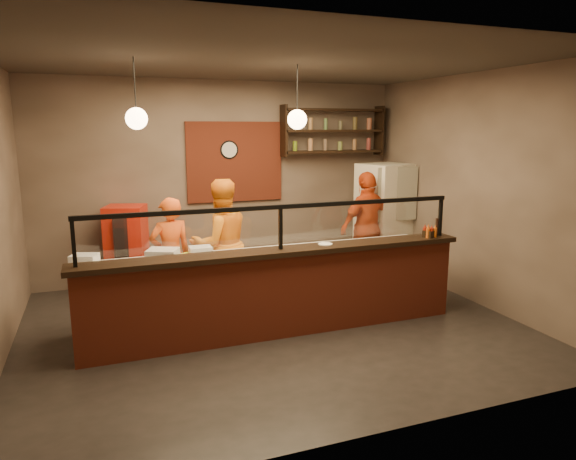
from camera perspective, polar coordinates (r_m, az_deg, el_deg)
name	(u,v)px	position (r m, az deg, el deg)	size (l,w,h in m)	color
floor	(273,326)	(6.58, -1.70, -10.58)	(6.00, 6.00, 0.00)	black
ceiling	(271,61)	(6.15, -1.88, 18.28)	(6.00, 6.00, 0.00)	#3C352E
wall_back	(223,180)	(8.55, -7.22, 5.49)	(6.00, 6.00, 0.00)	#7D685B
wall_right	(475,190)	(7.67, 20.02, 4.24)	(5.00, 5.00, 0.00)	#7D685B
wall_front	(379,243)	(3.92, 10.09, -1.43)	(6.00, 6.00, 0.00)	#7D685B
brick_patch	(235,162)	(8.55, -5.91, 7.54)	(1.60, 0.04, 1.30)	maroon
service_counter	(281,295)	(6.14, -0.81, -7.23)	(4.60, 0.25, 1.00)	maroon
counter_ledge	(281,252)	(5.99, -0.83, -2.42)	(4.70, 0.37, 0.06)	black
worktop_cabinet	(268,289)	(6.61, -2.28, -6.55)	(4.60, 0.75, 0.85)	gray
worktop	(267,255)	(6.49, -2.32, -2.77)	(4.60, 0.75, 0.05)	silver
sneeze_guard	(281,223)	(5.92, -0.83, 0.78)	(4.50, 0.05, 0.52)	white
wall_shelving	(333,131)	(8.98, 5.03, 10.92)	(1.84, 0.28, 0.85)	black
wall_clock	(229,150)	(8.50, -6.58, 8.85)	(0.30, 0.30, 0.04)	black
pendant_left	(137,118)	(6.00, -16.48, 11.81)	(0.24, 0.24, 0.77)	black
pendant_right	(297,119)	(6.43, 1.03, 12.19)	(0.24, 0.24, 0.77)	black
cook_left	(171,255)	(7.02, -12.90, -2.76)	(0.57, 0.37, 1.56)	#EC5316
cook_mid	(221,244)	(7.09, -7.48, -1.52)	(0.87, 0.67, 1.78)	orange
cook_right	(367,227)	(8.29, 8.80, 0.30)	(1.04, 0.43, 1.78)	#C93F12
fridge	(384,219)	(8.90, 10.66, 1.25)	(0.78, 0.72, 1.86)	#EBE3C7
red_cooler	(127,249)	(8.14, -17.44, -1.98)	(0.56, 0.51, 1.31)	red
pizza_dough	(276,253)	(6.46, -1.37, -2.55)	(0.49, 0.49, 0.01)	white
prep_tub_a	(84,260)	(6.28, -21.68, -3.17)	(0.28, 0.22, 0.14)	white
prep_tub_b	(200,252)	(6.34, -9.71, -2.41)	(0.26, 0.21, 0.13)	silver
prep_tub_c	(163,256)	(6.14, -13.74, -2.86)	(0.34, 0.27, 0.17)	silver
rolling_pin	(178,256)	(6.33, -12.07, -2.89)	(0.05, 0.05, 0.31)	yellow
condiment_caddy	(430,234)	(6.89, 15.47, -0.40)	(0.16, 0.12, 0.09)	black
pepper_mill	(437,227)	(7.02, 16.23, 0.35)	(0.05, 0.05, 0.22)	black
small_plate	(325,244)	(6.24, 4.17, -1.56)	(0.17, 0.17, 0.01)	white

